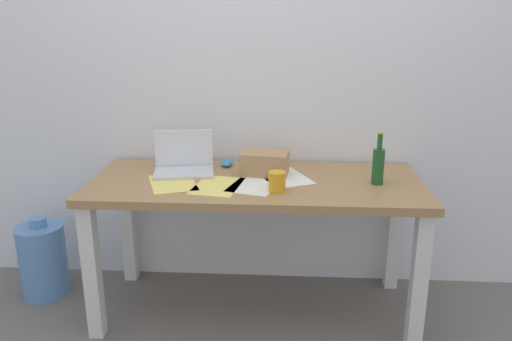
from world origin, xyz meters
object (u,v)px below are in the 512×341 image
laptop_left (184,164)px  computer_mouse (227,163)px  desk (256,200)px  cardboard_box (265,163)px  beer_bottle (378,165)px  water_cooler_jug (43,260)px  coffee_mug (277,182)px

laptop_left → computer_mouse: bearing=32.3°
desk → cardboard_box: bearing=68.1°
beer_bottle → computer_mouse: bearing=161.5°
beer_bottle → water_cooler_jug: beer_bottle is taller
desk → water_cooler_jug: size_ratio=3.60×
desk → beer_bottle: (0.59, -0.02, 0.20)m
desk → cardboard_box: size_ratio=7.02×
laptop_left → coffee_mug: 0.56m
computer_mouse → desk: bearing=-49.2°
beer_bottle → water_cooler_jug: (-1.79, 0.10, -0.62)m
water_cooler_jug → beer_bottle: bearing=-3.3°
laptop_left → water_cooler_jug: size_ratio=0.73×
cardboard_box → water_cooler_jug: (-1.24, -0.01, -0.58)m
computer_mouse → coffee_mug: 0.49m
beer_bottle → coffee_mug: beer_bottle is taller
desk → coffee_mug: coffee_mug is taller
laptop_left → water_cooler_jug: (-0.82, -0.02, -0.57)m
beer_bottle → cardboard_box: (-0.55, 0.12, -0.04)m
coffee_mug → water_cooler_jug: coffee_mug is taller
beer_bottle → coffee_mug: bearing=-163.6°
coffee_mug → water_cooler_jug: 1.44m
computer_mouse → water_cooler_jug: (-1.02, -0.15, -0.54)m
laptop_left → cardboard_box: laptop_left is taller
water_cooler_jug → cardboard_box: bearing=0.6°
computer_mouse → cardboard_box: bearing=-28.6°
beer_bottle → cardboard_box: 0.57m
computer_mouse → beer_bottle: bearing=-13.9°
desk → laptop_left: size_ratio=4.93×
water_cooler_jug → computer_mouse: bearing=8.5°
desk → cardboard_box: cardboard_box is taller
cardboard_box → water_cooler_jug: 1.37m
laptop_left → coffee_mug: laptop_left is taller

